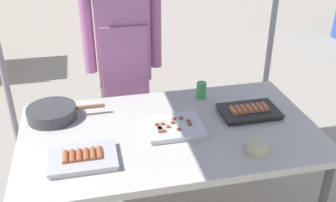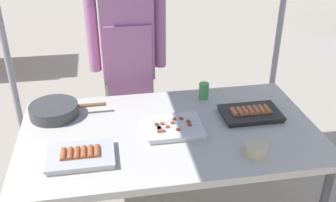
# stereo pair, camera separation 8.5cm
# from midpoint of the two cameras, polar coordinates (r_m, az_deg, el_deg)

# --- Properties ---
(stall_table) EXTENTS (1.60, 0.90, 0.75)m
(stall_table) POSITION_cam_midpoint_polar(r_m,az_deg,el_deg) (2.15, 1.37, -5.41)
(stall_table) COLOR #B7B2A8
(stall_table) RESTS_ON ground
(tray_grilled_sausages) EXTENTS (0.33, 0.22, 0.05)m
(tray_grilled_sausages) POSITION_cam_midpoint_polar(r_m,az_deg,el_deg) (2.29, 13.00, -1.76)
(tray_grilled_sausages) COLOR black
(tray_grilled_sausages) RESTS_ON stall_table
(tray_meat_skewers) EXTENTS (0.31, 0.26, 0.04)m
(tray_meat_skewers) POSITION_cam_midpoint_polar(r_m,az_deg,el_deg) (2.11, 1.98, -3.88)
(tray_meat_skewers) COLOR silver
(tray_meat_skewers) RESTS_ON stall_table
(tray_pork_links) EXTENTS (0.32, 0.23, 0.05)m
(tray_pork_links) POSITION_cam_midpoint_polar(r_m,az_deg,el_deg) (1.93, -11.39, -7.87)
(tray_pork_links) COLOR #ADADB2
(tray_pork_links) RESTS_ON stall_table
(cooking_wok) EXTENTS (0.44, 0.28, 0.07)m
(cooking_wok) POSITION_cam_midpoint_polar(r_m,az_deg,el_deg) (2.31, -15.25, -1.25)
(cooking_wok) COLOR #38383A
(cooking_wok) RESTS_ON stall_table
(condiment_bowl) EXTENTS (0.11, 0.11, 0.06)m
(condiment_bowl) POSITION_cam_midpoint_polar(r_m,az_deg,el_deg) (1.97, 13.96, -6.91)
(condiment_bowl) COLOR #BFB28C
(condiment_bowl) RESTS_ON stall_table
(drink_cup_near_edge) EXTENTS (0.06, 0.06, 0.10)m
(drink_cup_near_edge) POSITION_cam_midpoint_polar(r_m,az_deg,el_deg) (2.42, 6.25, 1.47)
(drink_cup_near_edge) COLOR #3F994C
(drink_cup_near_edge) RESTS_ON stall_table
(vendor_woman) EXTENTS (0.52, 0.22, 1.53)m
(vendor_woman) POSITION_cam_midpoint_polar(r_m,az_deg,el_deg) (2.65, -4.95, 6.24)
(vendor_woman) COLOR #595147
(vendor_woman) RESTS_ON ground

